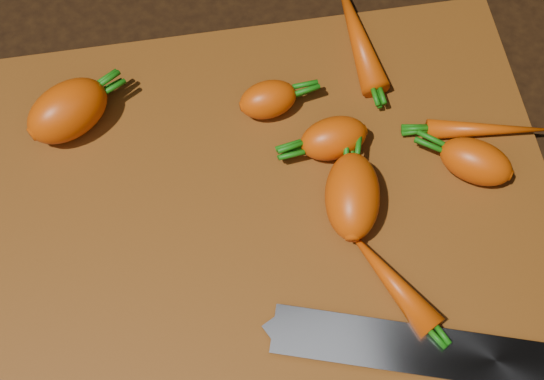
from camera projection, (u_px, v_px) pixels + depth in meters
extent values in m
cube|color=black|center=(274.00, 217.00, 0.68)|extent=(2.00, 2.00, 0.01)
cube|color=brown|center=(274.00, 212.00, 0.67)|extent=(0.50, 0.40, 0.01)
ellipsoid|color=#C84304|center=(68.00, 111.00, 0.68)|extent=(0.09, 0.08, 0.05)
ellipsoid|color=#C84304|center=(352.00, 196.00, 0.65)|extent=(0.06, 0.09, 0.05)
ellipsoid|color=#C84304|center=(334.00, 138.00, 0.67)|extent=(0.07, 0.05, 0.04)
ellipsoid|color=#C84304|center=(268.00, 100.00, 0.69)|extent=(0.06, 0.04, 0.03)
ellipsoid|color=#C84304|center=(476.00, 162.00, 0.66)|extent=(0.08, 0.07, 0.04)
ellipsoid|color=#C84304|center=(357.00, 34.00, 0.73)|extent=(0.04, 0.13, 0.03)
ellipsoid|color=#C84304|center=(486.00, 129.00, 0.69)|extent=(0.11, 0.04, 0.02)
ellipsoid|color=#C84304|center=(393.00, 282.00, 0.62)|extent=(0.07, 0.10, 0.03)
cube|color=gray|center=(273.00, 328.00, 0.61)|extent=(0.23, 0.11, 0.00)
cube|color=gray|center=(420.00, 350.00, 0.60)|extent=(0.02, 0.04, 0.02)
cube|color=black|center=(509.00, 363.00, 0.60)|extent=(0.13, 0.06, 0.02)
cylinder|color=#B2B2B7|center=(488.00, 357.00, 0.59)|extent=(0.01, 0.01, 0.00)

